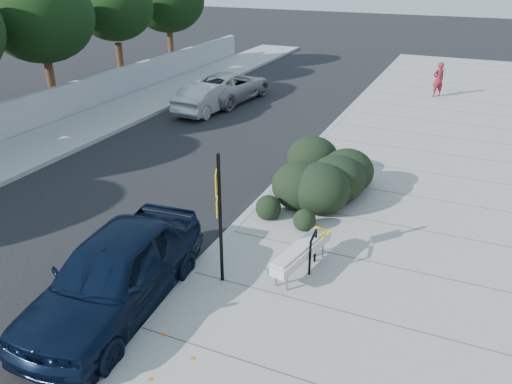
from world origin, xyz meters
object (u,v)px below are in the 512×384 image
at_px(bench, 301,252).
at_px(bike_rack, 313,248).
at_px(sign_post, 219,213).
at_px(suv_silver, 230,86).
at_px(sedan_navy, 115,273).
at_px(wagon_silver, 208,97).
at_px(pedestrian, 438,79).

height_order(bench, bike_rack, bike_rack).
relative_size(sign_post, suv_silver, 0.58).
height_order(sedan_navy, suv_silver, sedan_navy).
relative_size(bench, sign_post, 0.71).
height_order(bike_rack, wagon_silver, wagon_silver).
bearing_deg(wagon_silver, pedestrian, -141.56).
bearing_deg(bench, sign_post, -133.62).
height_order(sedan_navy, pedestrian, pedestrian).
height_order(bench, pedestrian, pedestrian).
height_order(wagon_silver, pedestrian, pedestrian).
bearing_deg(suv_silver, bench, 128.21).
relative_size(bike_rack, sedan_navy, 0.18).
xyz_separation_m(sedan_navy, suv_silver, (-5.20, 15.58, -0.13)).
bearing_deg(sedan_navy, bike_rack, 35.50).
xyz_separation_m(bench, sedan_navy, (-3.04, -2.52, 0.19)).
bearing_deg(suv_silver, pedestrian, -149.35).
distance_m(bench, wagon_silver, 13.63).
bearing_deg(suv_silver, bike_rack, 129.30).
bearing_deg(bike_rack, suv_silver, 118.42).
bearing_deg(suv_silver, sedan_navy, 114.44).
relative_size(suv_silver, pedestrian, 2.99).
xyz_separation_m(bike_rack, pedestrian, (0.99, 17.17, 0.33)).
distance_m(bench, sedan_navy, 3.95).
bearing_deg(sign_post, bench, 11.08).
bearing_deg(bike_rack, sign_post, -148.11).
relative_size(wagon_silver, pedestrian, 2.42).
relative_size(wagon_silver, suv_silver, 0.81).
height_order(bench, sign_post, sign_post).
relative_size(bench, wagon_silver, 0.51).
xyz_separation_m(sign_post, wagon_silver, (-6.79, 11.87, -1.12)).
distance_m(wagon_silver, pedestrian, 11.48).
bearing_deg(pedestrian, bench, 45.90).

